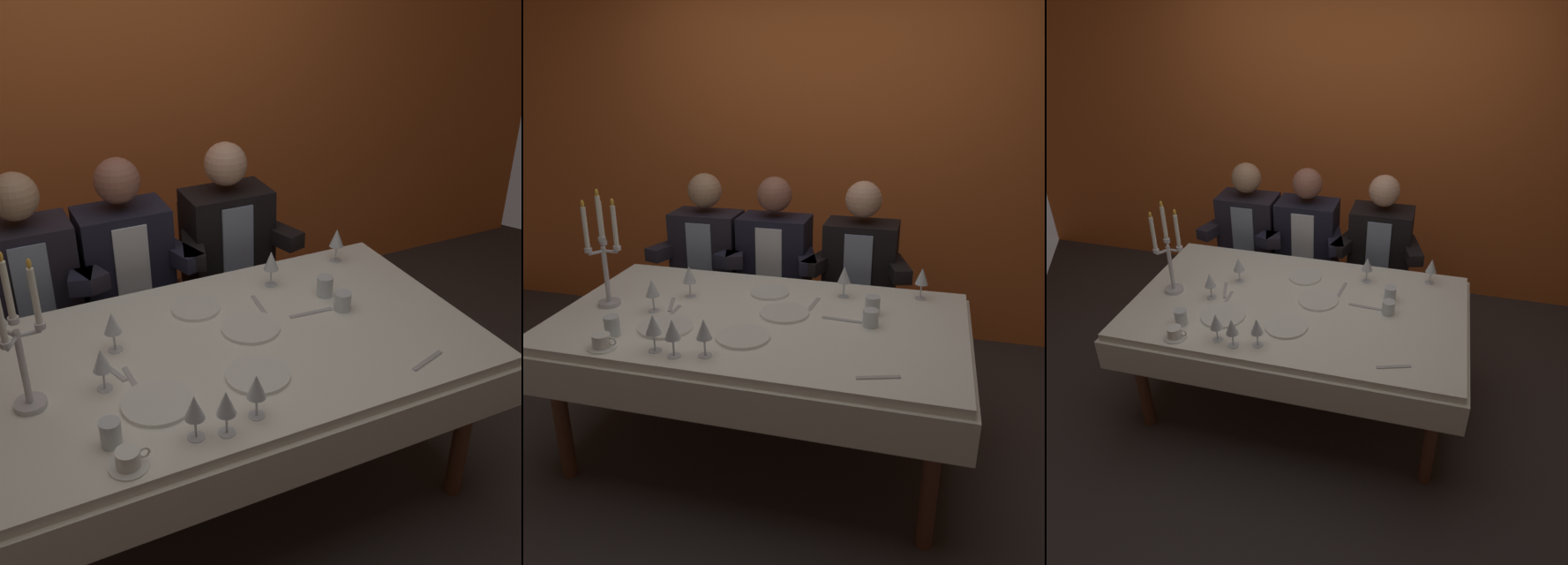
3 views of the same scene
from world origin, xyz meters
TOP-DOWN VIEW (x-y plane):
  - ground_plane at (0.00, 0.00)m, footprint 12.00×12.00m
  - back_wall at (0.00, 1.66)m, footprint 6.00×0.12m
  - dining_table at (0.00, 0.00)m, footprint 1.94×1.14m
  - candelabra at (-0.76, -0.05)m, footprint 0.15×0.17m
  - dinner_plate_0 at (0.11, 0.06)m, footprint 0.23×0.23m
  - dinner_plate_1 at (0.00, -0.23)m, footprint 0.24×0.24m
  - dinner_plate_2 at (-0.37, -0.22)m, footprint 0.25×0.25m
  - dinner_plate_3 at (-0.03, 0.30)m, footprint 0.20×0.20m
  - wine_glass_0 at (-0.51, -0.06)m, footprint 0.07×0.07m
  - wine_glass_1 at (-0.10, -0.42)m, footprint 0.07×0.07m
  - wine_glass_2 at (0.34, 0.35)m, footprint 0.07×0.07m
  - wine_glass_3 at (0.72, 0.43)m, footprint 0.07×0.07m
  - wine_glass_4 at (-0.42, 0.15)m, footprint 0.07×0.07m
  - wine_glass_5 at (-0.22, -0.46)m, footprint 0.07×0.07m
  - wine_glass_6 at (-0.31, -0.43)m, footprint 0.07×0.07m
  - water_tumbler_0 at (0.51, 0.17)m, footprint 0.07×0.07m
  - water_tumbler_1 at (0.52, 0.04)m, footprint 0.07×0.07m
  - water_tumbler_2 at (-0.56, -0.35)m, footprint 0.07×0.07m
  - coffee_cup_0 at (-0.54, -0.47)m, footprint 0.13×0.12m
  - spoon_0 at (-0.46, 0.03)m, footprint 0.07×0.17m
  - fork_1 at (-0.41, -0.06)m, footprint 0.03×0.17m
  - fork_2 at (0.22, 0.21)m, footprint 0.03×0.17m
  - knife_3 at (0.38, 0.06)m, footprint 0.19×0.03m
  - spoon_4 at (0.60, -0.42)m, footprint 0.17×0.07m
  - seated_diner_0 at (-0.62, 0.89)m, footprint 0.63×0.48m
  - seated_diner_1 at (-0.17, 0.89)m, footprint 0.63×0.48m
  - seated_diner_2 at (0.36, 0.89)m, footprint 0.63×0.48m

SIDE VIEW (x-z plane):
  - ground_plane at x=0.00m, z-range 0.00..0.00m
  - dining_table at x=0.00m, z-range 0.25..0.99m
  - seated_diner_0 at x=-0.62m, z-range 0.12..1.36m
  - seated_diner_1 at x=-0.17m, z-range 0.12..1.36m
  - seated_diner_2 at x=0.36m, z-range 0.12..1.36m
  - spoon_0 at x=-0.46m, z-range 0.74..0.75m
  - fork_1 at x=-0.41m, z-range 0.74..0.75m
  - fork_2 at x=0.22m, z-range 0.74..0.75m
  - knife_3 at x=0.38m, z-range 0.74..0.75m
  - spoon_4 at x=0.60m, z-range 0.74..0.75m
  - dinner_plate_0 at x=0.11m, z-range 0.74..0.75m
  - dinner_plate_1 at x=0.00m, z-range 0.74..0.75m
  - dinner_plate_2 at x=-0.37m, z-range 0.74..0.75m
  - dinner_plate_3 at x=-0.03m, z-range 0.74..0.75m
  - coffee_cup_0 at x=-0.54m, z-range 0.74..0.80m
  - water_tumbler_1 at x=0.52m, z-range 0.74..0.82m
  - water_tumbler_0 at x=0.51m, z-range 0.74..0.83m
  - water_tumbler_2 at x=-0.56m, z-range 0.74..0.83m
  - wine_glass_0 at x=-0.51m, z-range 0.77..0.94m
  - wine_glass_1 at x=-0.10m, z-range 0.77..0.94m
  - wine_glass_2 at x=0.34m, z-range 0.77..0.94m
  - wine_glass_3 at x=0.72m, z-range 0.77..0.94m
  - wine_glass_4 at x=-0.42m, z-range 0.77..0.94m
  - wine_glass_5 at x=-0.22m, z-range 0.77..0.94m
  - wine_glass_6 at x=-0.31m, z-range 0.77..0.94m
  - candelabra at x=-0.76m, z-range 0.71..1.29m
  - back_wall at x=0.00m, z-range 0.00..2.70m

